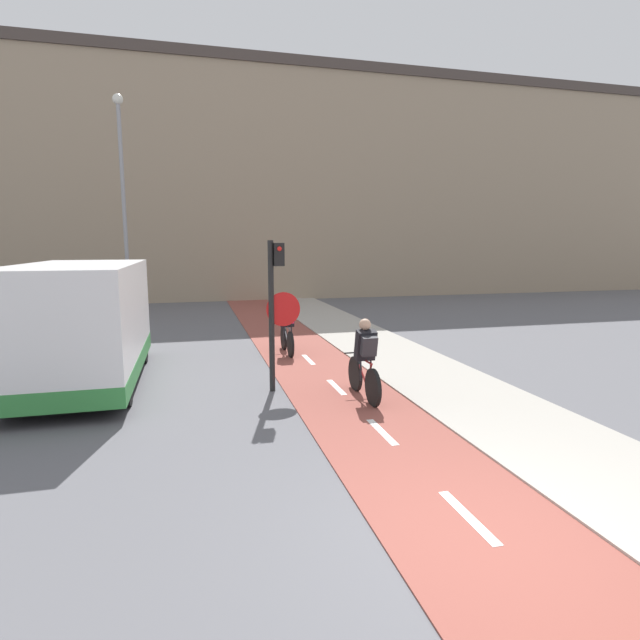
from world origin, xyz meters
TOP-DOWN VIEW (x-y plane):
  - ground_plane at (0.00, 0.00)m, footprint 120.00×120.00m
  - bike_lane at (0.00, 0.00)m, footprint 2.14×60.00m
  - building_row_background at (0.00, 24.16)m, footprint 60.00×5.20m
  - traffic_light_pole at (-1.19, 5.64)m, footprint 0.67×0.25m
  - street_lamp_far at (-5.00, 15.50)m, footprint 0.36×0.36m
  - cyclist_near at (0.31, 4.69)m, footprint 0.46×1.69m
  - cyclist_far at (-0.37, 8.87)m, footprint 0.46×1.63m
  - van at (-4.97, 7.08)m, footprint 2.20×5.28m

SIDE VIEW (x-z plane):
  - ground_plane at x=0.00m, z-range 0.00..0.00m
  - bike_lane at x=0.00m, z-range 0.00..0.02m
  - cyclist_far at x=-0.37m, z-range -0.04..1.47m
  - cyclist_near at x=0.31m, z-range -0.04..1.49m
  - van at x=-4.97m, z-range -0.02..2.48m
  - traffic_light_pole at x=-1.19m, z-range 0.36..3.32m
  - street_lamp_far at x=-5.00m, z-range 0.79..8.81m
  - building_row_background at x=0.00m, z-range 0.01..12.06m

